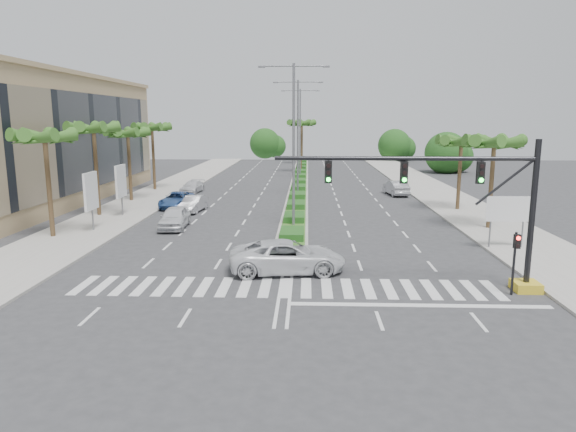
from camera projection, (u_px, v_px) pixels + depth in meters
The scene contains 28 objects.
ground at pixel (286, 288), 24.97m from camera, with size 160.00×160.00×0.00m, color #333335.
footpath_right at pixel (472, 214), 44.02m from camera, with size 6.00×120.00×0.15m, color gray.
footpath_left at pixel (123, 211), 45.16m from camera, with size 6.00×120.00×0.15m, color gray.
median at pixel (300, 179), 69.13m from camera, with size 2.20×75.00×0.20m, color gray.
median_grass at pixel (300, 178), 69.11m from camera, with size 1.80×75.00×0.04m, color #2E6020.
building at pixel (33, 141), 50.35m from camera, with size 12.00×36.00×12.00m, color tan.
signal_gantry at pixel (483, 220), 23.98m from camera, with size 12.60×1.20×7.20m.
pedestrian_signal at pixel (515, 253), 23.53m from camera, with size 0.28×0.36×3.00m.
direction_sign at pixel (508, 211), 31.85m from camera, with size 2.70×0.11×3.40m.
billboard_near at pixel (91, 192), 36.74m from camera, with size 0.18×2.10×4.35m.
billboard_far at pixel (121, 182), 42.63m from camera, with size 0.18×2.10×4.35m.
palm_left_near at pixel (45, 140), 34.16m from camera, with size 4.57×4.68×7.55m.
palm_left_mid at pixel (94, 132), 41.94m from camera, with size 4.57×4.68×7.95m.
palm_left_far at pixel (128, 136), 49.90m from camera, with size 4.57×4.68×7.35m.
palm_left_end at pixel (152, 130), 57.69m from camera, with size 4.57×4.68×7.75m.
palm_right_near at pixel (494, 145), 37.02m from camera, with size 4.57×4.68×7.05m.
palm_right_far at pixel (461, 144), 44.93m from camera, with size 4.57×4.68×6.75m.
palm_median_a at pixel (301, 125), 77.63m from camera, with size 4.57×4.68×8.05m.
palm_median_b at pixel (302, 124), 92.36m from camera, with size 4.57×4.68×8.05m.
streetlight_near at pixel (294, 137), 37.45m from camera, with size 5.10×0.25×12.00m.
streetlight_mid at pixel (298, 132), 53.16m from camera, with size 5.10×0.25×12.00m.
streetlight_far at pixel (300, 129), 68.86m from camera, with size 5.10×0.25×12.00m.
car_parked_a at pixel (174, 218), 38.45m from camera, with size 1.90×4.73×1.61m, color silver.
car_parked_b at pixel (193, 204), 45.41m from camera, with size 1.48×4.24×1.40m, color #B3B2B7.
car_parked_c at pixel (177, 200), 47.43m from camera, with size 2.38×5.17×1.44m, color #305493.
car_parked_d at pixel (192, 187), 57.06m from camera, with size 1.81×4.46×1.29m, color silver.
car_crossing at pixel (287, 256), 27.40m from camera, with size 2.85×6.19×1.72m, color silver.
car_right at pixel (396, 188), 55.27m from camera, with size 1.67×4.80×1.58m, color #A6A6AA.
Camera 1 is at (1.02, -23.86, 8.09)m, focal length 32.00 mm.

